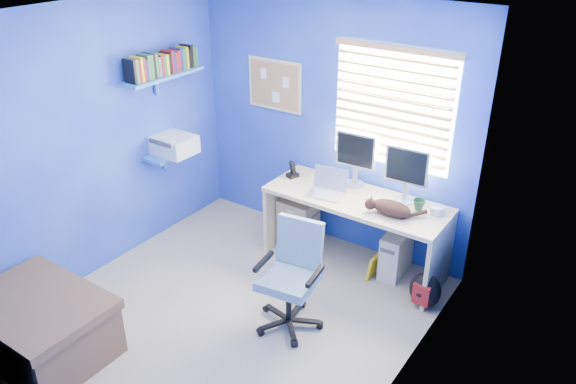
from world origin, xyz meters
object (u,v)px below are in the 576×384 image
Objects in this scene: cat at (392,208)px; office_chair at (291,289)px; desk at (355,232)px; laptop at (326,184)px; tower_pc at (396,252)px.

office_chair is at bearing -130.59° from cat.
cat is (0.40, -0.11, 0.43)m from desk.
desk is 1.06m from office_chair.
laptop is (-0.27, -0.11, 0.48)m from desk.
desk is 0.56m from laptop.
tower_pc is (0.67, 0.22, -0.62)m from laptop.
laptop is 0.94m from tower_pc.
laptop is at bearing -165.27° from tower_pc.
laptop is at bearing 104.67° from office_chair.
desk is at bearing 88.98° from office_chair.
office_chair is (0.25, -0.95, -0.51)m from laptop.
tower_pc is at bearing 8.04° from laptop.
office_chair is (-0.42, -0.95, -0.46)m from cat.
office_chair is (-0.02, -1.06, -0.03)m from desk.
cat is at bearing -15.68° from desk.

